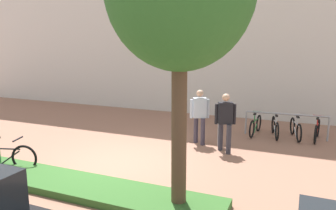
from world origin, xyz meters
TOP-DOWN VIEW (x-y plane):
  - ground_plane at (0.00, 0.00)m, footprint 60.00×60.00m
  - building_facade at (0.00, 7.31)m, footprint 28.00×1.20m
  - planter_strip at (-0.24, -1.60)m, footprint 7.00×1.10m
  - bike_at_sign at (-2.33, -1.40)m, footprint 1.62×0.60m
  - bike_rack_cluster at (3.96, 4.33)m, footprint 2.66×1.64m
  - bollard_steel at (2.16, 2.54)m, footprint 0.16×0.16m
  - person_shirt_white at (1.49, 2.52)m, footprint 0.56×0.39m
  - person_suited_navy at (2.40, 2.05)m, footprint 0.57×0.37m

SIDE VIEW (x-z plane):
  - ground_plane at x=0.00m, z-range 0.00..0.00m
  - planter_strip at x=-0.24m, z-range 0.00..0.16m
  - bike_rack_cluster at x=3.96m, z-range -0.07..0.76m
  - bike_at_sign at x=-2.33m, z-range -0.08..0.78m
  - bollard_steel at x=2.16m, z-range 0.00..0.90m
  - person_shirt_white at x=1.49m, z-range 0.12..1.84m
  - person_suited_navy at x=2.40m, z-range 0.12..1.84m
  - building_facade at x=0.00m, z-range 0.00..10.00m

